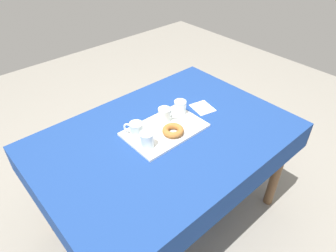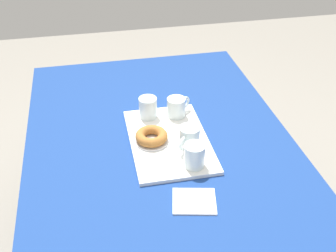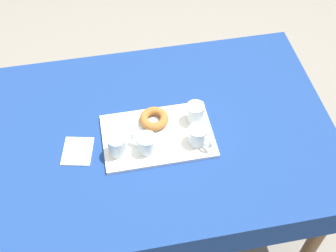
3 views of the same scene
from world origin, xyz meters
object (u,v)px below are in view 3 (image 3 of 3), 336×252
at_px(water_glass_far, 117,146).
at_px(paper_napkin, 78,151).
at_px(water_glass_near, 195,114).
at_px(serving_tray, 158,136).
at_px(donut_plate_left, 154,122).
at_px(sugar_donut_left, 154,119).
at_px(tea_mug_left, 198,136).
at_px(tea_mug_right, 146,144).
at_px(dining_table, 161,142).

relative_size(water_glass_far, paper_napkin, 0.63).
xyz_separation_m(water_glass_near, water_glass_far, (-0.34, -0.11, 0.00)).
bearing_deg(serving_tray, donut_plate_left, 92.62).
xyz_separation_m(serving_tray, sugar_donut_left, (-0.00, 0.07, 0.03)).
bearing_deg(serving_tray, tea_mug_left, -22.67).
relative_size(water_glass_near, paper_napkin, 0.63).
height_order(tea_mug_right, paper_napkin, tea_mug_right).
bearing_deg(tea_mug_left, water_glass_far, 178.20).
relative_size(serving_tray, donut_plate_left, 3.53).
xyz_separation_m(serving_tray, paper_napkin, (-0.34, -0.01, -0.00)).
relative_size(dining_table, water_glass_near, 16.70).
bearing_deg(dining_table, tea_mug_left, -35.53).
distance_m(serving_tray, paper_napkin, 0.34).
bearing_deg(donut_plate_left, water_glass_far, -144.18).
bearing_deg(water_glass_near, dining_table, -172.36).
distance_m(tea_mug_right, sugar_donut_left, 0.14).
bearing_deg(dining_table, water_glass_far, -155.76).
bearing_deg(water_glass_near, donut_plate_left, 174.86).
xyz_separation_m(water_glass_near, donut_plate_left, (-0.17, 0.02, -0.04)).
bearing_deg(tea_mug_left, serving_tray, 157.33).
distance_m(water_glass_near, donut_plate_left, 0.18).
relative_size(tea_mug_left, tea_mug_right, 1.05).
relative_size(dining_table, serving_tray, 3.20).
relative_size(tea_mug_right, water_glass_near, 1.15).
distance_m(donut_plate_left, sugar_donut_left, 0.02).
height_order(dining_table, donut_plate_left, donut_plate_left).
height_order(dining_table, paper_napkin, paper_napkin).
relative_size(serving_tray, tea_mug_left, 4.29).
bearing_deg(sugar_donut_left, tea_mug_right, -112.41).
distance_m(water_glass_near, sugar_donut_left, 0.17).
relative_size(serving_tray, water_glass_far, 5.22).
bearing_deg(dining_table, tea_mug_right, -128.81).
bearing_deg(tea_mug_right, serving_tray, 48.23).
bearing_deg(serving_tray, water_glass_far, -162.39).
xyz_separation_m(water_glass_near, paper_napkin, (-0.51, -0.07, -0.05)).
xyz_separation_m(dining_table, tea_mug_right, (-0.08, -0.10, 0.14)).
bearing_deg(tea_mug_left, dining_table, 144.47).
height_order(tea_mug_right, water_glass_far, water_glass_far).
xyz_separation_m(tea_mug_left, water_glass_near, (0.01, 0.12, 0.00)).
relative_size(dining_table, donut_plate_left, 11.30).
relative_size(tea_mug_left, paper_napkin, 0.77).
bearing_deg(paper_napkin, sugar_donut_left, 13.80).
bearing_deg(sugar_donut_left, tea_mug_left, -39.84).
distance_m(serving_tray, donut_plate_left, 0.07).
relative_size(serving_tray, water_glass_near, 5.22).
bearing_deg(water_glass_far, dining_table, 24.24).
distance_m(sugar_donut_left, paper_napkin, 0.34).
bearing_deg(paper_napkin, serving_tray, 2.37).
bearing_deg(serving_tray, water_glass_near, 17.04).
bearing_deg(serving_tray, sugar_donut_left, 92.62).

